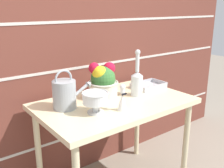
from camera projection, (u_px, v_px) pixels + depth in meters
name	position (u px, v px, depth m)	size (l,w,h in m)	color
brick_wall	(81.00, 44.00, 2.10)	(3.60, 0.08, 2.20)	brown
patio_table	(115.00, 112.00, 1.89)	(1.10, 0.68, 0.74)	beige
watering_can	(65.00, 94.00, 1.72)	(0.30, 0.15, 0.26)	#9EA3A8
crystal_pedestal_bowl	(95.00, 99.00, 1.64)	(0.17, 0.17, 0.14)	silver
flower_planter	(103.00, 81.00, 1.92)	(0.23, 0.23, 0.26)	beige
glass_decanter	(137.00, 81.00, 1.96)	(0.09, 0.09, 0.35)	silver
figurine_vase	(122.00, 100.00, 1.69)	(0.07, 0.07, 0.18)	white
wire_tray	(148.00, 86.00, 2.19)	(0.27, 0.18, 0.04)	#B7B7BC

